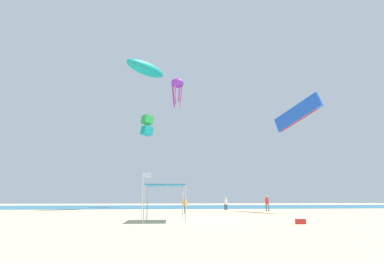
{
  "coord_description": "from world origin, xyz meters",
  "views": [
    {
      "loc": [
        -3.1,
        -21.43,
        1.64
      ],
      "look_at": [
        -0.27,
        11.66,
        9.44
      ],
      "focal_mm": 26.23,
      "sensor_mm": 36.0,
      "label": 1
    }
  ],
  "objects": [
    {
      "name": "kite_octopus_purple",
      "position": [
        -1.73,
        24.55,
        20.89
      ],
      "size": [
        3.05,
        3.05,
        5.24
      ],
      "rotation": [
        0.0,
        0.0,
        1.02
      ],
      "color": "purple"
    },
    {
      "name": "cooler_box",
      "position": [
        5.25,
        -3.71,
        0.18
      ],
      "size": [
        0.57,
        0.37,
        0.35
      ],
      "color": "red",
      "rests_on": "ground"
    },
    {
      "name": "ground",
      "position": [
        0.0,
        0.0,
        -0.05
      ],
      "size": [
        110.0,
        110.0,
        0.1
      ],
      "primitive_type": "cube",
      "color": "#D1BA8C"
    },
    {
      "name": "banner_flag",
      "position": [
        -4.96,
        0.92,
        2.11
      ],
      "size": [
        0.61,
        0.06,
        3.48
      ],
      "color": "silver",
      "rests_on": "ground"
    },
    {
      "name": "person_leftmost",
      "position": [
        4.51,
        15.81,
        0.97
      ],
      "size": [
        0.39,
        0.39,
        1.65
      ],
      "rotation": [
        0.0,
        0.0,
        2.31
      ],
      "color": "black",
      "rests_on": "ground"
    },
    {
      "name": "kite_box_green",
      "position": [
        -6.89,
        26.55,
        13.89
      ],
      "size": [
        2.39,
        2.34,
        3.62
      ],
      "rotation": [
        0.0,
        0.0,
        2.17
      ],
      "color": "green"
    },
    {
      "name": "ocean_strip",
      "position": [
        0.0,
        29.25,
        0.01
      ],
      "size": [
        110.0,
        19.54,
        0.03
      ],
      "primitive_type": "cube",
      "color": "#1E6B93",
      "rests_on": "ground"
    },
    {
      "name": "kite_parafoil_blue",
      "position": [
        12.59,
        10.26,
        11.64
      ],
      "size": [
        3.9,
        5.72,
        3.98
      ],
      "rotation": [
        0.0,
        0.0,
        2.17
      ],
      "color": "blue"
    },
    {
      "name": "kite_inflatable_teal",
      "position": [
        -6.68,
        17.73,
        20.46
      ],
      "size": [
        6.36,
        6.0,
        2.43
      ],
      "rotation": [
        0.0,
        0.0,
        0.73
      ],
      "color": "teal"
    },
    {
      "name": "person_central",
      "position": [
        8.79,
        12.17,
        1.08
      ],
      "size": [
        0.44,
        0.44,
        1.83
      ],
      "rotation": [
        0.0,
        0.0,
        2.36
      ],
      "color": "slate",
      "rests_on": "ground"
    },
    {
      "name": "person_near_tent",
      "position": [
        -1.24,
        8.63,
        0.96
      ],
      "size": [
        0.39,
        0.44,
        1.64
      ],
      "rotation": [
        0.0,
        0.0,
        1.61
      ],
      "color": "black",
      "rests_on": "ground"
    },
    {
      "name": "canopy_tent",
      "position": [
        -3.26,
        -1.09,
        2.36
      ],
      "size": [
        2.74,
        3.28,
        2.49
      ],
      "color": "#B2B2B7",
      "rests_on": "ground"
    }
  ]
}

